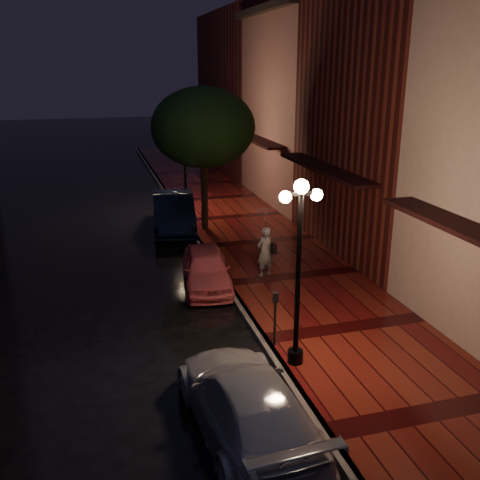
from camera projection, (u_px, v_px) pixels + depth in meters
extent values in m
plane|color=black|center=(227.00, 287.00, 16.92)|extent=(120.00, 120.00, 0.00)
cube|color=#460C0D|center=(293.00, 278.00, 17.48)|extent=(4.50, 60.00, 0.15)
cube|color=#595451|center=(227.00, 285.00, 16.89)|extent=(0.25, 60.00, 0.15)
cube|color=#511914|center=(404.00, 101.00, 18.84)|extent=(5.00, 8.00, 11.00)
cube|color=#8C5951|center=(313.00, 112.00, 26.47)|extent=(5.00, 8.00, 9.00)
cube|color=#511914|center=(253.00, 92.00, 35.45)|extent=(5.00, 12.00, 10.00)
cylinder|color=black|center=(298.00, 282.00, 11.77)|extent=(0.12, 0.12, 4.00)
cylinder|color=black|center=(295.00, 356.00, 12.34)|extent=(0.36, 0.36, 0.30)
cube|color=black|center=(301.00, 194.00, 11.14)|extent=(0.70, 0.08, 0.08)
sphere|color=#FFE099|center=(301.00, 187.00, 11.10)|extent=(0.32, 0.32, 0.32)
sphere|color=#FFE099|center=(285.00, 197.00, 11.07)|extent=(0.26, 0.26, 0.26)
sphere|color=#FFE099|center=(317.00, 195.00, 11.25)|extent=(0.26, 0.26, 0.26)
cylinder|color=black|center=(185.00, 169.00, 24.57)|extent=(0.12, 0.12, 4.00)
cylinder|color=black|center=(186.00, 208.00, 25.14)|extent=(0.36, 0.36, 0.30)
cube|color=black|center=(184.00, 125.00, 23.94)|extent=(0.70, 0.08, 0.08)
sphere|color=#FFE099|center=(184.00, 121.00, 23.90)|extent=(0.32, 0.32, 0.32)
sphere|color=#FFE099|center=(176.00, 126.00, 23.87)|extent=(0.26, 0.26, 0.26)
sphere|color=#FFE099|center=(192.00, 126.00, 24.05)|extent=(0.26, 0.26, 0.26)
cylinder|color=black|center=(204.00, 191.00, 22.01)|extent=(0.28, 0.28, 3.20)
ellipsoid|color=black|center=(203.00, 127.00, 21.20)|extent=(4.16, 4.16, 3.20)
sphere|color=black|center=(217.00, 140.00, 22.12)|extent=(1.80, 1.80, 1.80)
sphere|color=black|center=(192.00, 143.00, 20.56)|extent=(1.80, 1.80, 1.80)
imported|color=#E45D62|center=(206.00, 269.00, 16.78)|extent=(1.88, 3.72, 1.22)
imported|color=black|center=(174.00, 212.00, 22.62)|extent=(2.26, 4.97, 1.58)
imported|color=#B4B5BC|center=(247.00, 404.00, 9.99)|extent=(2.15, 4.75, 1.35)
imported|color=white|center=(265.00, 252.00, 17.23)|extent=(0.70, 0.57, 1.65)
imported|color=silver|center=(265.00, 221.00, 16.90)|extent=(0.96, 0.98, 0.88)
cylinder|color=black|center=(265.00, 240.00, 17.11)|extent=(0.02, 0.02, 1.32)
cube|color=black|center=(274.00, 248.00, 17.22)|extent=(0.13, 0.31, 0.33)
cylinder|color=black|center=(275.00, 323.00, 12.95)|extent=(0.06, 0.06, 1.18)
cube|color=black|center=(276.00, 297.00, 12.74)|extent=(0.14, 0.12, 0.24)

